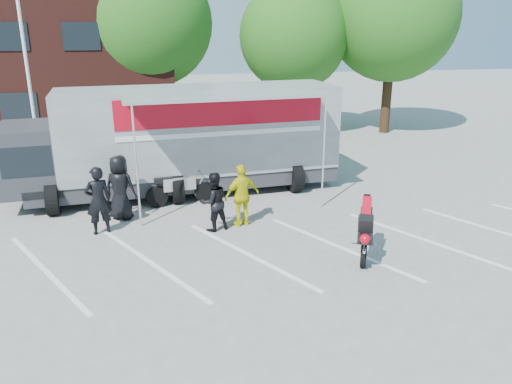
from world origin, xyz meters
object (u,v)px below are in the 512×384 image
object	(u,v)px
parked_motorcycle	(182,204)
spectator_leather_b	(98,200)
stunt_bike_rider	(363,256)
spectator_hivis	(242,196)
tree_mid	(294,36)
tree_left	(150,23)
flagpole	(30,37)
spectator_leather_a	(120,188)
transporter_truck	(188,191)
spectator_leather_c	(214,202)
tree_right	(393,17)

from	to	relation	value
parked_motorcycle	spectator_leather_b	size ratio (longest dim) A/B	1.19
stunt_bike_rider	spectator_hivis	distance (m)	3.78
spectator_leather_b	tree_mid	bearing A→B (deg)	-143.64
tree_left	parked_motorcycle	world-z (taller)	tree_left
flagpole	spectator_leather_a	world-z (taller)	flagpole
transporter_truck	parked_motorcycle	world-z (taller)	transporter_truck
parked_motorcycle	spectator_leather_c	world-z (taller)	spectator_leather_c
tree_right	flagpole	bearing A→B (deg)	-164.52
spectator_leather_c	tree_right	bearing A→B (deg)	-151.67
tree_left	spectator_leather_c	xyz separation A→B (m)	(1.54, -13.23, -4.73)
stunt_bike_rider	spectator_leather_a	bearing A→B (deg)	170.80
tree_mid	tree_right	world-z (taller)	tree_right
tree_left	spectator_hivis	distance (m)	14.06
spectator_leather_b	transporter_truck	bearing A→B (deg)	-146.48
flagpole	spectator_leather_c	bearing A→B (deg)	-51.35
spectator_leather_a	spectator_hivis	xyz separation A→B (m)	(3.41, -1.20, -0.06)
parked_motorcycle	spectator_leather_c	size ratio (longest dim) A/B	1.36
spectator_leather_c	spectator_hivis	size ratio (longest dim) A/B	0.92
flagpole	stunt_bike_rider	distance (m)	14.26
flagpole	tree_right	bearing A→B (deg)	15.48
tree_mid	flagpole	bearing A→B (deg)	-156.03
spectator_leather_c	parked_motorcycle	bearing A→B (deg)	-90.73
transporter_truck	spectator_leather_a	bearing A→B (deg)	-138.68
spectator_leather_a	spectator_leather_b	world-z (taller)	spectator_leather_a
tree_left	parked_motorcycle	distance (m)	12.29
tree_left	spectator_leather_a	world-z (taller)	tree_left
transporter_truck	spectator_hivis	world-z (taller)	spectator_hivis
tree_mid	parked_motorcycle	distance (m)	12.74
tree_right	parked_motorcycle	size ratio (longest dim) A/B	4.02
tree_left	stunt_bike_rider	world-z (taller)	tree_left
tree_left	spectator_leather_b	size ratio (longest dim) A/B	4.54
tree_left	transporter_truck	bearing A→B (deg)	-83.96
tree_mid	spectator_leather_b	xyz separation A→B (m)	(-8.56, -11.87, -3.99)
stunt_bike_rider	spectator_leather_c	size ratio (longest dim) A/B	1.07
flagpole	tree_left	xyz separation A→B (m)	(4.24, 6.00, 0.51)
transporter_truck	spectator_leather_b	xyz separation A→B (m)	(-2.58, -3.23, 0.95)
flagpole	spectator_leather_a	xyz separation A→B (m)	(3.20, -5.86, -4.09)
tree_left	spectator_leather_b	xyz separation A→B (m)	(-1.56, -12.87, -4.61)
transporter_truck	spectator_leather_a	size ratio (longest dim) A/B	5.76
tree_left	transporter_truck	xyz separation A→B (m)	(1.02, -9.64, -5.57)
spectator_leather_a	spectator_hivis	size ratio (longest dim) A/B	1.07
flagpole	stunt_bike_rider	world-z (taller)	flagpole
tree_left	spectator_leather_c	size ratio (longest dim) A/B	5.19
spectator_leather_a	spectator_hivis	bearing A→B (deg)	-175.64
transporter_truck	parked_motorcycle	size ratio (longest dim) A/B	4.91
spectator_leather_c	stunt_bike_rider	bearing A→B (deg)	125.00
spectator_leather_b	tree_left	bearing A→B (deg)	-114.75
transporter_truck	spectator_hivis	xyz separation A→B (m)	(1.34, -3.41, 0.90)
flagpole	spectator_leather_c	size ratio (longest dim) A/B	4.81
tree_right	spectator_leather_b	xyz separation A→B (m)	(-13.56, -11.37, -4.92)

